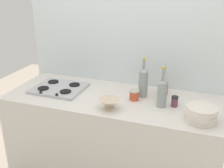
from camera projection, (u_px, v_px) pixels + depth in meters
counter_block at (112, 142)px, 2.45m from camera, size 1.80×0.70×0.90m
backsplash_panel at (125, 65)px, 2.56m from camera, size 1.90×0.06×2.15m
stovetop_hob at (59, 88)px, 2.44m from camera, size 0.44×0.38×0.04m
plate_stack at (201, 114)px, 1.89m from camera, size 0.23×0.22×0.11m
wine_bottle_leftmost at (143, 82)px, 2.26m from camera, size 0.08×0.08×0.34m
wine_bottle_mid_left at (162, 92)px, 2.08m from camera, size 0.07×0.07×0.33m
mixing_bowl at (109, 104)px, 2.07m from camera, size 0.17×0.17×0.08m
utensil_crock at (163, 88)px, 2.33m from camera, size 0.08×0.08×0.29m
condiment_jar_front at (175, 101)px, 2.11m from camera, size 0.05×0.05×0.08m
condiment_jar_rear at (162, 96)px, 2.22m from camera, size 0.07×0.07×0.08m
condiment_jar_spare at (134, 95)px, 2.22m from camera, size 0.08×0.08×0.09m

